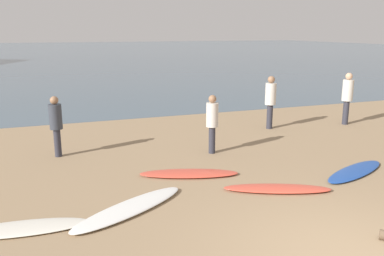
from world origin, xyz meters
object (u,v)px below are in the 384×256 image
surfboard_2 (189,173)px  surfboard_4 (355,171)px  surfboard_0 (21,228)px  surfboard_3 (277,189)px  person_0 (56,121)px  surfboard_1 (130,208)px  person_1 (270,98)px  person_3 (212,119)px  person_2 (347,94)px

surfboard_2 → surfboard_4: surfboard_2 is taller
surfboard_0 → surfboard_3: 4.81m
surfboard_2 → person_0: 3.76m
surfboard_1 → person_1: 7.32m
surfboard_1 → person_1: person_1 is taller
surfboard_1 → surfboard_2: bearing=9.8°
surfboard_3 → person_3: 2.99m
surfboard_3 → person_2: (5.38, 4.39, 1.00)m
surfboard_0 → surfboard_2: 3.73m
surfboard_2 → person_2: bearing=41.6°
surfboard_3 → surfboard_4: size_ratio=0.99×
surfboard_2 → person_1: 5.25m
surfboard_1 → person_3: size_ratio=1.63×
surfboard_2 → person_2: size_ratio=1.24×
person_1 → person_2: 2.80m
surfboard_1 → surfboard_3: size_ratio=1.16×
surfboard_3 → surfboard_0: bearing=-157.7°
person_0 → person_2: 9.47m
surfboard_3 → surfboard_1: bearing=-160.1°
surfboard_3 → person_0: person_0 is taller
person_1 → surfboard_1: bearing=-124.1°
surfboard_1 → surfboard_3: same height
surfboard_1 → person_0: person_0 is taller
surfboard_2 → surfboard_4: 3.79m
person_3 → surfboard_4: bearing=-83.5°
person_2 → person_1: bearing=94.7°
surfboard_4 → person_1: bearing=62.9°
surfboard_2 → surfboard_4: (3.62, -1.14, -0.01)m
surfboard_0 → person_2: 11.15m
surfboard_1 → surfboard_2: size_ratio=1.14×
surfboard_1 → person_1: (5.59, 4.63, 0.97)m
surfboard_4 → person_1: 4.54m
surfboard_2 → person_2: (6.76, 2.93, 1.00)m
surfboard_1 → person_2: size_ratio=1.42×
surfboard_0 → surfboard_2: (3.43, 1.49, 0.01)m
surfboard_3 → person_2: person_2 is taller
person_1 → person_2: bearing=9.1°
person_3 → person_2: bearing=-22.6°
surfboard_4 → person_3: bearing=112.0°
surfboard_4 → surfboard_0: bearing=160.4°
surfboard_0 → surfboard_1: (1.82, 0.14, 0.01)m
surfboard_1 → person_2: (8.37, 4.28, 1.00)m
person_0 → surfboard_3: bearing=103.3°
person_0 → person_3: bearing=131.5°
surfboard_2 → person_1: person_1 is taller
surfboard_0 → surfboard_4: 7.05m
surfboard_2 → surfboard_3: (1.38, -1.46, 0.00)m
surfboard_1 → person_0: bearing=75.7°
person_3 → surfboard_0: bearing=174.3°
surfboard_4 → person_2: bearing=29.9°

